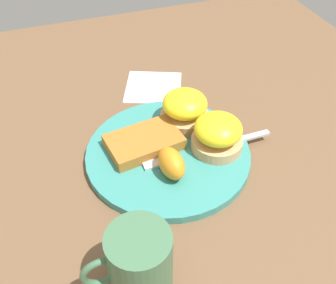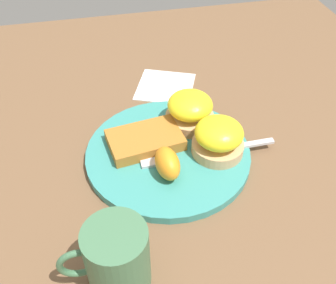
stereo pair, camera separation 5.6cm
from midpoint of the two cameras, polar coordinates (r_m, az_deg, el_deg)
name	(u,v)px [view 2 (the right image)]	position (r m, az deg, el deg)	size (l,w,h in m)	color
ground_plane	(168,157)	(0.65, 2.46, -2.29)	(1.10, 1.10, 0.00)	brown
plate	(168,154)	(0.65, 2.47, -1.85)	(0.27, 0.27, 0.01)	teal
sandwich_benedict_left	(219,138)	(0.63, 9.88, 0.47)	(0.08, 0.08, 0.06)	tan
sandwich_benedict_right	(190,110)	(0.68, 5.57, 4.54)	(0.08, 0.08, 0.06)	tan
hashbrown_patty	(145,140)	(0.65, -0.87, 0.21)	(0.12, 0.08, 0.02)	#AB6A27
orange_wedge	(167,163)	(0.59, 2.62, -3.24)	(0.06, 0.04, 0.04)	orange
fork	(199,153)	(0.64, 7.10, -1.69)	(0.23, 0.02, 0.00)	silver
cup	(116,258)	(0.48, -4.09, -16.67)	(0.11, 0.08, 0.10)	#42704C
napkin	(165,86)	(0.80, 1.62, 8.03)	(0.11, 0.11, 0.00)	white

